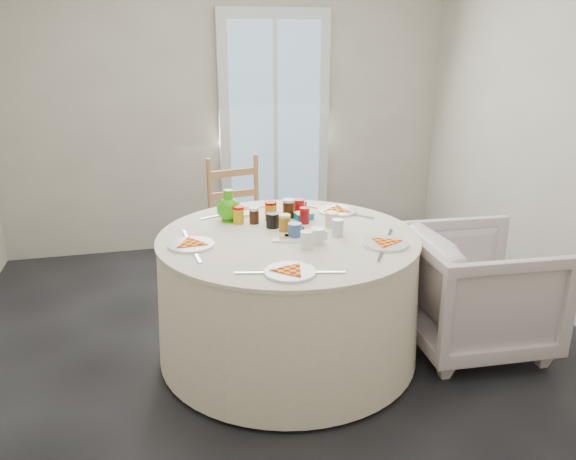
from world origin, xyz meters
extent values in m
plane|color=black|center=(0.00, 0.00, 0.00)|extent=(4.00, 4.00, 0.00)
cube|color=#BCB5A3|center=(0.00, 2.00, 1.30)|extent=(4.00, 0.02, 2.60)
cube|color=silver|center=(0.40, 1.95, 1.05)|extent=(1.00, 0.08, 2.10)
cylinder|color=white|center=(0.03, -0.06, 0.38)|extent=(1.56, 1.56, 0.79)
imported|color=beige|center=(1.18, -0.25, 0.39)|extent=(0.80, 0.84, 0.82)
cube|color=#0184AB|center=(0.20, 0.21, 0.79)|extent=(0.13, 0.10, 0.05)
camera|label=1|loc=(-0.71, -3.03, 1.84)|focal=35.00mm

